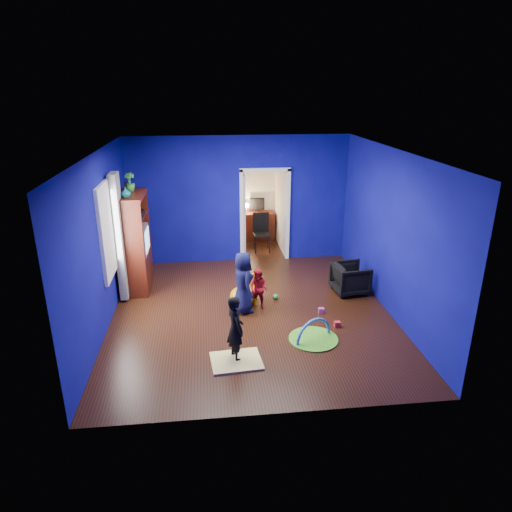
{
  "coord_description": "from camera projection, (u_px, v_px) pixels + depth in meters",
  "views": [
    {
      "loc": [
        -0.74,
        -7.4,
        3.89
      ],
      "look_at": [
        0.13,
        0.4,
        0.96
      ],
      "focal_mm": 32.0,
      "sensor_mm": 36.0,
      "label": 1
    }
  ],
  "objects": [
    {
      "name": "toy_arch",
      "position": [
        313.0,
        338.0,
        7.46
      ],
      "size": [
        0.66,
        0.39,
        0.73
      ],
      "primitive_type": "torus",
      "rotation": [
        1.57,
        0.0,
        0.5
      ],
      "color": "#3F8CD8",
      "rests_on": "floor"
    },
    {
      "name": "tv_armoire",
      "position": [
        133.0,
        242.0,
        9.06
      ],
      "size": [
        0.58,
        1.14,
        1.96
      ],
      "primitive_type": "cube",
      "color": "#380E09",
      "rests_on": "floor"
    },
    {
      "name": "wall_front",
      "position": [
        275.0,
        312.0,
        5.26
      ],
      "size": [
        5.0,
        0.02,
        2.9
      ],
      "primitive_type": "cube",
      "color": "#090968",
      "rests_on": "floor"
    },
    {
      "name": "alcove",
      "position": [
        260.0,
        199.0,
        11.33
      ],
      "size": [
        1.0,
        1.75,
        2.5
      ],
      "primitive_type": null,
      "color": "silver",
      "rests_on": "floor"
    },
    {
      "name": "hopper_ball",
      "position": [
        239.0,
        297.0,
        8.57
      ],
      "size": [
        0.36,
        0.36,
        0.36
      ],
      "primitive_type": "sphere",
      "color": "yellow",
      "rests_on": "floor"
    },
    {
      "name": "child_black",
      "position": [
        235.0,
        328.0,
        6.77
      ],
      "size": [
        0.37,
        0.44,
        1.03
      ],
      "primitive_type": "imported",
      "rotation": [
        0.0,
        0.0,
        1.94
      ],
      "color": "black",
      "rests_on": "floor"
    },
    {
      "name": "toy_2",
      "position": [
        235.0,
        349.0,
        7.11
      ],
      "size": [
        0.1,
        0.08,
        0.1
      ],
      "primitive_type": "cube",
      "color": "orange",
      "rests_on": "floor"
    },
    {
      "name": "book_shelf",
      "position": [
        257.0,
        164.0,
        11.76
      ],
      "size": [
        0.88,
        0.24,
        0.04
      ],
      "primitive_type": "cube",
      "color": "white",
      "rests_on": "study_desk"
    },
    {
      "name": "potted_plant",
      "position": [
        129.0,
        182.0,
        8.86
      ],
      "size": [
        0.23,
        0.23,
        0.36
      ],
      "primitive_type": "imported",
      "rotation": [
        0.0,
        0.0,
        0.14
      ],
      "color": "green",
      "rests_on": "tv_armoire"
    },
    {
      "name": "child_navy",
      "position": [
        243.0,
        283.0,
        8.2
      ],
      "size": [
        0.51,
        0.64,
        1.15
      ],
      "primitive_type": "imported",
      "rotation": [
        0.0,
        0.0,
        1.86
      ],
      "color": "black",
      "rests_on": "floor"
    },
    {
      "name": "curtain",
      "position": [
        120.0,
        237.0,
        8.48
      ],
      "size": [
        0.14,
        0.42,
        2.4
      ],
      "primitive_type": "cube",
      "color": "slate",
      "rests_on": "floor"
    },
    {
      "name": "armchair",
      "position": [
        350.0,
        278.0,
        9.08
      ],
      "size": [
        0.73,
        0.71,
        0.6
      ],
      "primitive_type": "imported",
      "rotation": [
        0.0,
        0.0,
        1.69
      ],
      "color": "black",
      "rests_on": "floor"
    },
    {
      "name": "doorway",
      "position": [
        265.0,
        217.0,
        10.59
      ],
      "size": [
        1.16,
        0.1,
        2.1
      ],
      "primitive_type": "cube",
      "color": "white",
      "rests_on": "floor"
    },
    {
      "name": "wall_right",
      "position": [
        391.0,
        233.0,
        8.08
      ],
      "size": [
        0.02,
        5.5,
        2.9
      ],
      "primitive_type": "cube",
      "color": "#090968",
      "rests_on": "floor"
    },
    {
      "name": "desk_lamp",
      "position": [
        247.0,
        205.0,
        12.06
      ],
      "size": [
        0.14,
        0.14,
        0.14
      ],
      "primitive_type": "sphere",
      "color": "#FFD88C",
      "rests_on": "study_desk"
    },
    {
      "name": "desk_monitor",
      "position": [
        257.0,
        204.0,
        12.14
      ],
      "size": [
        0.4,
        0.05,
        0.32
      ],
      "primitive_type": "cube",
      "color": "black",
      "rests_on": "study_desk"
    },
    {
      "name": "kid_chair",
      "position": [
        250.0,
        291.0,
        8.62
      ],
      "size": [
        0.35,
        0.35,
        0.5
      ],
      "primitive_type": "cube",
      "rotation": [
        0.0,
        0.0,
        0.32
      ],
      "color": "yellow",
      "rests_on": "floor"
    },
    {
      "name": "vase",
      "position": [
        126.0,
        192.0,
        8.41
      ],
      "size": [
        0.19,
        0.19,
        0.19
      ],
      "primitive_type": "imported",
      "rotation": [
        0.0,
        0.0,
        -0.05
      ],
      "color": "#0C5B67",
      "rests_on": "tv_armoire"
    },
    {
      "name": "play_mat",
      "position": [
        313.0,
        339.0,
        7.46
      ],
      "size": [
        0.81,
        0.81,
        0.02
      ],
      "primitive_type": "cylinder",
      "color": "green",
      "rests_on": "floor"
    },
    {
      "name": "toddler_red",
      "position": [
        259.0,
        289.0,
        8.4
      ],
      "size": [
        0.47,
        0.45,
        0.77
      ],
      "primitive_type": "imported",
      "rotation": [
        0.0,
        0.0,
        -0.59
      ],
      "color": "red",
      "rests_on": "floor"
    },
    {
      "name": "floor",
      "position": [
        251.0,
        313.0,
        8.33
      ],
      "size": [
        5.0,
        5.5,
        0.01
      ],
      "primitive_type": "cube",
      "color": "black",
      "rests_on": "ground"
    },
    {
      "name": "yellow_blanket",
      "position": [
        236.0,
        361.0,
        6.86
      ],
      "size": [
        0.8,
        0.66,
        0.03
      ],
      "primitive_type": "cube",
      "rotation": [
        0.0,
        0.0,
        0.09
      ],
      "color": "#F2E07A",
      "rests_on": "floor"
    },
    {
      "name": "wall_back",
      "position": [
        239.0,
        200.0,
        10.38
      ],
      "size": [
        5.0,
        0.02,
        2.9
      ],
      "primitive_type": "cube",
      "color": "#090968",
      "rests_on": "floor"
    },
    {
      "name": "window_left",
      "position": [
        106.0,
        231.0,
        7.86
      ],
      "size": [
        0.03,
        0.95,
        1.55
      ],
      "primitive_type": "cube",
      "color": "white",
      "rests_on": "wall_left"
    },
    {
      "name": "toy_0",
      "position": [
        337.0,
        324.0,
        7.84
      ],
      "size": [
        0.1,
        0.08,
        0.1
      ],
      "primitive_type": "cube",
      "color": "red",
      "rests_on": "floor"
    },
    {
      "name": "study_desk",
      "position": [
        257.0,
        226.0,
        12.23
      ],
      "size": [
        0.88,
        0.44,
        0.75
      ],
      "primitive_type": "cube",
      "color": "#3D140A",
      "rests_on": "floor"
    },
    {
      "name": "toy_4",
      "position": [
        321.0,
        311.0,
        8.32
      ],
      "size": [
        0.1,
        0.08,
        0.1
      ],
      "primitive_type": "cube",
      "color": "#C44991",
      "rests_on": "floor"
    },
    {
      "name": "crt_tv",
      "position": [
        135.0,
        240.0,
        9.05
      ],
      "size": [
        0.46,
        0.7,
        0.54
      ],
      "primitive_type": "cube",
      "color": "silver",
      "rests_on": "tv_armoire"
    },
    {
      "name": "toy_1",
      "position": [
        343.0,
        282.0,
        9.53
      ],
      "size": [
        0.11,
        0.11,
        0.11
      ],
      "primitive_type": "sphere",
      "color": "#247CCC",
      "rests_on": "floor"
    },
    {
      "name": "toy_3",
      "position": [
        276.0,
        297.0,
        8.86
      ],
      "size": [
        0.11,
        0.11,
        0.11
      ],
      "primitive_type": "sphere",
      "color": "green",
      "rests_on": "floor"
    },
    {
      "name": "ceiling",
      "position": [
        251.0,
        152.0,
        7.32
      ],
      "size": [
        5.0,
        5.5,
        0.01
      ],
      "primitive_type": "cube",
      "color": "white",
      "rests_on": "wall_back"
    },
    {
      "name": "folding_chair",
      "position": [
        262.0,
        234.0,
        11.3
      ],
      "size": [
        0.4,
        0.4,
        0.92
      ],
      "primitive_type": "cube",
      "color": "black",
      "rests_on": "floor"
    },
    {
      "name": "wall_left",
      "position": [
        101.0,
        243.0,
        7.56
      ],
      "size": [
        0.02,
        5.5,
        2.9
      ],
      "primitive_type": "cube",
      "color": "#090968",
      "rests_on": "floor"
    }
  ]
}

